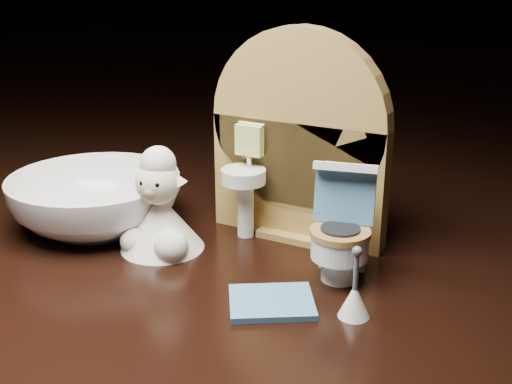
% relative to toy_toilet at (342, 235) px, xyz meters
% --- Properties ---
extents(backdrop_panel, '(0.13, 0.05, 0.15)m').
position_rel_toy_toilet_xyz_m(backdrop_panel, '(-0.05, 0.04, 0.04)').
color(backdrop_panel, '#A67E3D').
rests_on(backdrop_panel, ground).
extents(toy_toilet, '(0.04, 0.05, 0.07)m').
position_rel_toy_toilet_xyz_m(toy_toilet, '(0.00, 0.00, 0.00)').
color(toy_toilet, white).
rests_on(toy_toilet, ground).
extents(bath_mat, '(0.06, 0.06, 0.00)m').
position_rel_toy_toilet_xyz_m(bath_mat, '(-0.02, -0.06, -0.03)').
color(bath_mat, teal).
rests_on(bath_mat, ground).
extents(toilet_brush, '(0.02, 0.02, 0.04)m').
position_rel_toy_toilet_xyz_m(toilet_brush, '(0.03, -0.04, -0.02)').
color(toilet_brush, white).
rests_on(toilet_brush, ground).
extents(plush_lamb, '(0.06, 0.06, 0.08)m').
position_rel_toy_toilet_xyz_m(plush_lamb, '(-0.12, -0.02, -0.00)').
color(plush_lamb, silver).
rests_on(plush_lamb, ground).
extents(ceramic_bowl, '(0.16, 0.16, 0.04)m').
position_rel_toy_toilet_xyz_m(ceramic_bowl, '(-0.19, -0.01, -0.01)').
color(ceramic_bowl, white).
rests_on(ceramic_bowl, ground).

